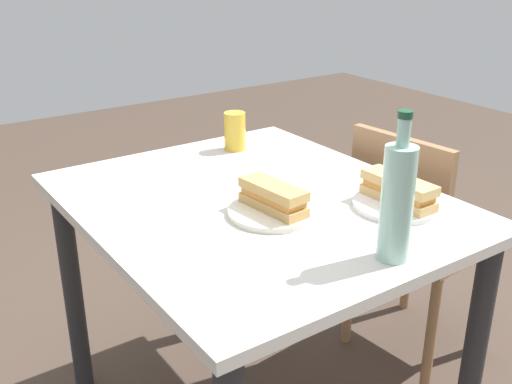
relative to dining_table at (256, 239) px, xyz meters
The scene contains 10 objects.
dining_table is the anchor object (origin of this frame).
chair_far 0.66m from the dining_table, 89.30° to the left, with size 0.44×0.44×0.86m.
plate_near 0.17m from the dining_table, 11.71° to the right, with size 0.23×0.23×0.01m, color silver.
baguette_sandwich_near 0.20m from the dining_table, 11.71° to the right, with size 0.20×0.09×0.07m.
knife_near 0.17m from the dining_table, 17.96° to the left, with size 0.18×0.02×0.01m.
plate_far 0.39m from the dining_table, 46.69° to the left, with size 0.23×0.23×0.01m, color white.
baguette_sandwich_far 0.41m from the dining_table, 46.69° to the left, with size 0.21×0.07×0.07m.
knife_far 0.43m from the dining_table, 52.96° to the left, with size 0.18×0.02×0.01m.
water_bottle 0.52m from the dining_table, ahead, with size 0.07×0.07×0.33m.
beer_glass 0.47m from the dining_table, 154.78° to the left, with size 0.07×0.07×0.13m, color gold.
Camera 1 is at (1.25, -0.86, 1.42)m, focal length 42.85 mm.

